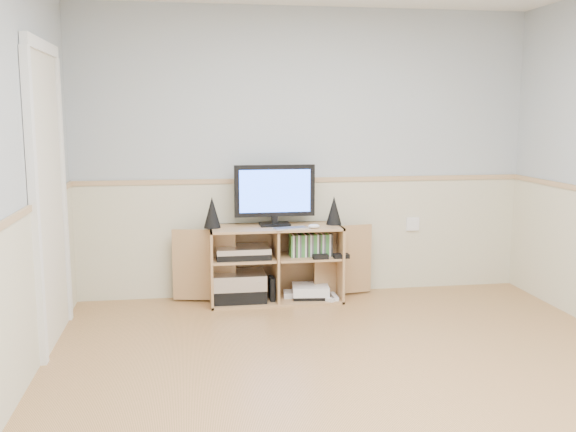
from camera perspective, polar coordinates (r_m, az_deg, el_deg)
The scene contains 11 objects.
room at distance 3.57m, azimuth 6.80°, elevation 2.96°, with size 4.04×4.54×2.54m.
media_cabinet at distance 5.55m, azimuth -1.18°, elevation -4.08°, with size 1.75×0.42×0.65m.
monitor at distance 5.44m, azimuth -1.19°, elevation 2.08°, with size 0.69×0.18×0.52m.
speaker_left at distance 5.39m, azimuth -6.76°, elevation 0.33°, with size 0.14×0.14×0.26m, color black.
speaker_right at distance 5.53m, azimuth 4.10°, elevation 0.51°, with size 0.13×0.13×0.25m, color black.
keyboard at distance 5.32m, azimuth 0.21°, elevation -1.09°, with size 0.28×0.11×0.01m, color silver.
mouse at distance 5.35m, azimuth 2.32°, elevation -0.91°, with size 0.10×0.06×0.04m, color white.
av_components at distance 5.50m, azimuth -4.25°, elevation -5.45°, with size 0.53×0.34×0.47m.
game_consoles at distance 5.60m, azimuth 1.87°, elevation -6.73°, with size 0.46×0.30×0.11m.
game_cases at distance 5.50m, azimuth 2.02°, elevation -2.58°, with size 0.36×0.14×0.19m, color #3F8C3F.
wall_outlet at distance 5.97m, azimuth 11.00°, elevation -0.69°, with size 0.12×0.03×0.12m, color white.
Camera 1 is at (-1.03, -3.30, 1.59)m, focal length 40.00 mm.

